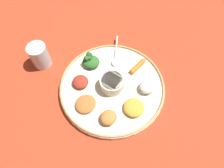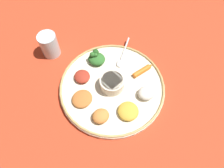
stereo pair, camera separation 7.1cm
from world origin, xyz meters
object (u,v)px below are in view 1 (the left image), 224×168
Objects in this scene: greens_pile at (91,61)px; drinking_glass at (40,57)px; spoon at (115,56)px; center_bowl at (112,83)px; carrot_near_spoon at (139,65)px.

drinking_glass reaches higher than greens_pile.
spoon is 1.44× the size of greens_pile.
center_bowl is 0.13m from spoon.
greens_pile is 0.17m from carrot_near_spoon.
spoon is 0.10m from greens_pile.
greens_pile is at bearing 95.62° from center_bowl.
drinking_glass is (-0.15, 0.24, -0.00)m from center_bowl.
center_bowl is 0.12m from greens_pile.
carrot_near_spoon is 0.36m from drinking_glass.
greens_pile is 0.98× the size of carrot_near_spoon.
carrot_near_spoon is at bearing -38.31° from greens_pile.
carrot_near_spoon is at bearing 5.82° from center_bowl.
center_bowl is at bearing -84.38° from greens_pile.
carrot_near_spoon is at bearing -63.71° from spoon.
spoon is at bearing -30.13° from drinking_glass.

